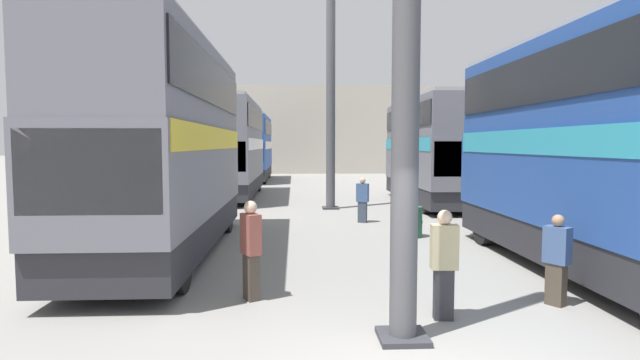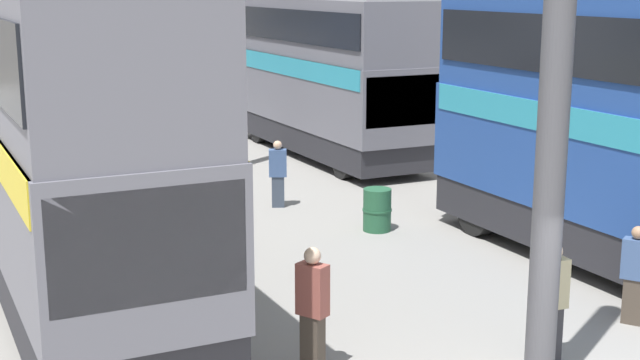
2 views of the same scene
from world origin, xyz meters
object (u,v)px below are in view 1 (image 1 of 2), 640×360
object	(u,v)px
bus_right_near	(165,134)
person_aisle_foreground	(444,262)
bus_right_far	(252,144)
oil_drum	(412,222)
bus_left_near	(603,137)
person_by_right_row	(251,247)
bus_left_far	(431,144)
bus_right_mid	(233,143)
person_by_left_row	(557,258)
person_aisle_midway	(363,199)

from	to	relation	value
bus_right_near	person_aisle_foreground	world-z (taller)	bus_right_near
bus_right_near	bus_right_far	world-z (taller)	bus_right_near
person_aisle_foreground	oil_drum	world-z (taller)	person_aisle_foreground
bus_right_far	bus_right_near	bearing A→B (deg)	180.00
bus_right_far	person_aisle_foreground	distance (m)	31.26
bus_left_near	person_by_right_row	xyz separation A→B (m)	(-1.08, 7.12, -1.99)
bus_left_far	bus_right_mid	distance (m)	10.14
person_by_left_row	bus_right_far	bearing A→B (deg)	70.69
oil_drum	bus_left_near	bearing A→B (deg)	-149.84
bus_right_far	person_by_left_row	xyz separation A→B (m)	(-30.10, -7.77, -2.00)
person_aisle_foreground	bus_right_near	bearing A→B (deg)	-126.42
person_aisle_foreground	oil_drum	xyz separation A→B (m)	(7.06, -1.16, -0.48)
person_by_right_row	person_by_left_row	world-z (taller)	person_by_right_row
person_aisle_foreground	bus_left_far	bearing A→B (deg)	170.80
oil_drum	person_by_right_row	bearing A→B (deg)	143.71
person_aisle_foreground	bus_right_mid	bearing A→B (deg)	-157.85
bus_right_far	person_by_right_row	world-z (taller)	bus_right_far
person_aisle_foreground	person_by_left_row	xyz separation A→B (m)	(0.60, -2.17, -0.10)
bus_left_far	person_by_right_row	xyz separation A→B (m)	(-14.05, 7.12, -1.84)
person_by_left_row	person_aisle_midway	world-z (taller)	person_aisle_midway
bus_left_near	bus_right_near	distance (m)	9.95
bus_right_near	bus_right_far	xyz separation A→B (m)	(25.68, -0.00, -0.21)
bus_right_near	person_by_right_row	xyz separation A→B (m)	(-3.84, -2.45, -2.09)
bus_left_near	person_aisle_midway	xyz separation A→B (m)	(7.65, 3.91, -2.10)
bus_left_far	bus_right_near	size ratio (longest dim) A/B	0.97
bus_right_near	person_by_right_row	world-z (taller)	bus_right_near
person_by_left_row	oil_drum	xyz separation A→B (m)	(6.46, 1.00, -0.37)
bus_left_near	person_by_left_row	distance (m)	3.23
bus_left_near	person_aisle_midway	bearing A→B (deg)	27.07
bus_left_far	person_aisle_midway	size ratio (longest dim) A/B	5.72
bus_right_far	oil_drum	distance (m)	24.70
bus_left_near	person_by_left_row	world-z (taller)	bus_left_near
bus_left_far	person_by_right_row	world-z (taller)	bus_left_far
bus_left_near	person_by_right_row	bearing A→B (deg)	98.66
bus_right_mid	bus_right_far	size ratio (longest dim) A/B	1.07
person_aisle_foreground	bus_left_near	bearing A→B (deg)	125.02
bus_left_near	person_aisle_foreground	world-z (taller)	bus_left_near
person_by_left_row	oil_drum	bearing A→B (deg)	65.04
person_by_right_row	person_aisle_midway	xyz separation A→B (m)	(8.74, -3.20, -0.11)
bus_right_mid	person_by_right_row	xyz separation A→B (m)	(-17.43, -2.45, -1.92)
bus_left_far	bus_right_far	world-z (taller)	bus_right_far
person_by_left_row	bus_right_near	bearing A→B (deg)	116.63
person_by_right_row	oil_drum	world-z (taller)	person_by_right_row
person_by_right_row	person_aisle_foreground	size ratio (longest dim) A/B	1.02
bus_right_near	person_by_left_row	xyz separation A→B (m)	(-4.41, -7.77, -2.21)
person_by_right_row	person_aisle_foreground	bearing A→B (deg)	130.38
person_aisle_foreground	person_by_left_row	distance (m)	2.25
bus_left_near	bus_right_mid	size ratio (longest dim) A/B	1.01
bus_left_near	bus_left_far	distance (m)	12.97
bus_left_near	person_aisle_foreground	xyz separation A→B (m)	(-2.25, 3.96, -2.01)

